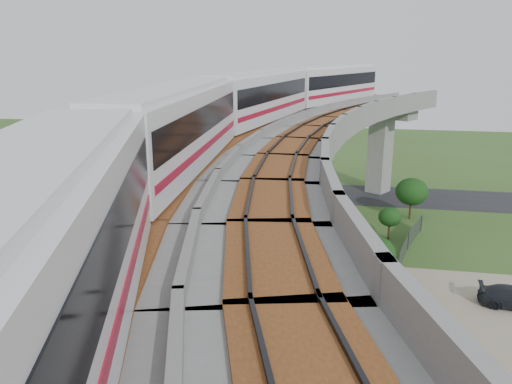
# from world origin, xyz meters

# --- Properties ---
(ground) EXTENTS (160.00, 160.00, 0.00)m
(ground) POSITION_xyz_m (0.00, 0.00, 0.00)
(ground) COLOR #375220
(ground) RESTS_ON ground
(asphalt_road) EXTENTS (60.00, 8.00, 0.03)m
(asphalt_road) POSITION_xyz_m (0.00, 30.00, 0.01)
(asphalt_road) COLOR #232326
(asphalt_road) RESTS_ON ground
(viaduct) EXTENTS (19.58, 73.98, 11.40)m
(viaduct) POSITION_xyz_m (3.84, 0.00, 9.05)
(viaduct) COLOR #99968E
(viaduct) RESTS_ON ground
(metro_train) EXTENTS (12.09, 61.25, 3.64)m
(metro_train) POSITION_xyz_m (0.43, 3.12, 12.31)
(metro_train) COLOR silver
(metro_train) RESTS_ON ground
(fence) EXTENTS (3.87, 38.73, 1.50)m
(fence) POSITION_xyz_m (9.75, 0.00, 0.75)
(fence) COLOR #2D382D
(fence) RESTS_ON ground
(tree_0) EXTENTS (3.02, 3.02, 3.97)m
(tree_0) POSITION_xyz_m (11.62, 22.61, 2.68)
(tree_0) COLOR #382314
(tree_0) RESTS_ON ground
(tree_1) EXTENTS (1.91, 1.91, 2.81)m
(tree_1) POSITION_xyz_m (9.24, 16.77, 1.99)
(tree_1) COLOR #382314
(tree_1) RESTS_ON ground
(tree_2) EXTENTS (2.81, 2.81, 2.96)m
(tree_2) POSITION_xyz_m (7.70, 9.10, 1.77)
(tree_2) COLOR #382314
(tree_2) RESTS_ON ground
(tree_3) EXTENTS (2.56, 2.56, 2.82)m
(tree_3) POSITION_xyz_m (6.25, 1.71, 1.73)
(tree_3) COLOR #382314
(tree_3) RESTS_ON ground
(tree_4) EXTENTS (2.07, 2.07, 3.24)m
(tree_4) POSITION_xyz_m (6.86, -5.95, 2.35)
(tree_4) COLOR #382314
(tree_4) RESTS_ON ground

